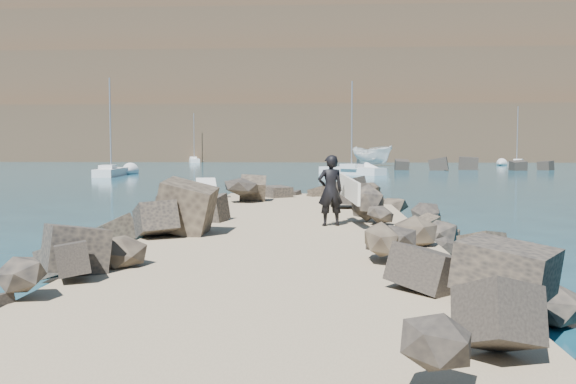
% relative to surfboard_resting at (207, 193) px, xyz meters
% --- Properties ---
extents(ground, '(800.00, 800.00, 0.00)m').
position_rel_surfboard_resting_xyz_m(ground, '(2.89, -4.97, -1.04)').
color(ground, '#0F384C').
rests_on(ground, ground).
extents(jetty, '(6.00, 26.00, 0.60)m').
position_rel_surfboard_resting_xyz_m(jetty, '(2.89, -6.97, -0.74)').
color(jetty, '#8C7759').
rests_on(jetty, ground).
extents(riprap_left, '(2.60, 22.00, 1.00)m').
position_rel_surfboard_resting_xyz_m(riprap_left, '(-0.01, -6.47, -0.54)').
color(riprap_left, black).
rests_on(riprap_left, ground).
extents(riprap_right, '(2.60, 22.00, 1.00)m').
position_rel_surfboard_resting_xyz_m(riprap_right, '(5.79, -6.47, -0.54)').
color(riprap_right, black).
rests_on(riprap_right, ground).
extents(headland, '(360.00, 140.00, 32.00)m').
position_rel_surfboard_resting_xyz_m(headland, '(12.89, 155.03, 14.96)').
color(headland, '#2D4919').
rests_on(headland, ground).
extents(surfboard_resting, '(1.16, 2.61, 0.08)m').
position_rel_surfboard_resting_xyz_m(surfboard_resting, '(0.00, 0.00, 0.00)').
color(surfboard_resting, silver).
rests_on(surfboard_resting, riprap_left).
extents(boat_imported, '(6.58, 7.11, 2.73)m').
position_rel_surfboard_resting_xyz_m(boat_imported, '(10.31, 67.68, 0.32)').
color(boat_imported, white).
rests_on(boat_imported, ground).
extents(surfer_with_board, '(1.01, 2.08, 1.69)m').
position_rel_surfboard_resting_xyz_m(surfer_with_board, '(3.89, -4.63, 0.41)').
color(surfer_with_board, black).
rests_on(surfer_with_board, jetty).
extents(sailboat_e, '(3.05, 6.83, 8.09)m').
position_rel_surfboard_resting_xyz_m(sailboat_e, '(-17.22, 82.71, -0.69)').
color(sailboat_e, silver).
rests_on(sailboat_e, ground).
extents(sailboat_a, '(2.28, 7.23, 8.57)m').
position_rel_surfboard_resting_xyz_m(sailboat_a, '(-14.71, 34.54, -0.69)').
color(sailboat_a, silver).
rests_on(sailboat_a, ground).
extents(sailboat_d, '(3.78, 6.57, 7.92)m').
position_rel_surfboard_resting_xyz_m(sailboat_d, '(28.83, 65.13, -0.69)').
color(sailboat_d, silver).
rests_on(sailboat_d, ground).
extents(sailboat_c, '(6.00, 6.33, 8.62)m').
position_rel_surfboard_resting_xyz_m(sailboat_c, '(6.23, 38.86, -0.69)').
color(sailboat_c, silver).
rests_on(sailboat_c, ground).
extents(headland_buildings, '(137.50, 30.50, 5.00)m').
position_rel_surfboard_resting_xyz_m(headland_buildings, '(19.70, 147.23, 32.93)').
color(headland_buildings, white).
rests_on(headland_buildings, headland).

